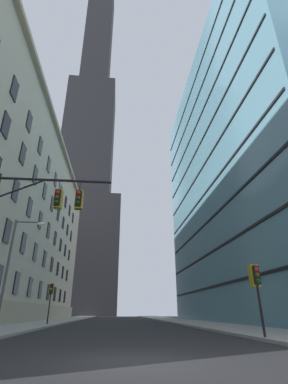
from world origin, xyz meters
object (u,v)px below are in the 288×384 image
Objects in this scene: traffic_light_far_left at (51,291)px; street_lamppost at (13,260)px; traffic_light_near_right at (255,279)px; traffic_signal_mast at (37,217)px.

street_lamppost is at bearing -94.95° from traffic_light_far_left.
traffic_light_near_right is at bearing -26.07° from street_lamppost.
traffic_signal_mast is at bearing 177.85° from traffic_light_near_right.
street_lamppost is at bearing 153.93° from traffic_light_near_right.
traffic_light_near_right is 15.91m from street_lamppost.
street_lamppost is (-0.83, -9.61, 1.43)m from traffic_light_far_left.
traffic_light_near_right is (11.12, -0.42, -3.04)m from traffic_signal_mast.
traffic_light_far_left is at bearing 97.94° from traffic_signal_mast.
traffic_signal_mast reaches higher than traffic_light_far_left.
traffic_light_far_left reaches higher than traffic_light_near_right.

